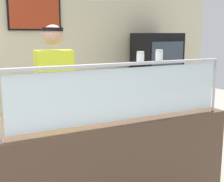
{
  "coord_description": "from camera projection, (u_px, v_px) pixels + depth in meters",
  "views": [
    {
      "loc": [
        -0.13,
        -2.01,
        1.67
      ],
      "look_at": [
        1.12,
        0.41,
        1.16
      ],
      "focal_mm": 49.3,
      "sensor_mm": 36.0,
      "label": 1
    }
  ],
  "objects": [
    {
      "name": "serving_counter",
      "position": [
        108.0,
        165.0,
        2.84
      ],
      "size": [
        2.11,
        0.75,
        0.95
      ],
      "primitive_type": "cube",
      "color": "#4C3828",
      "rests_on": "ground"
    },
    {
      "name": "parmesan_shaker",
      "position": [
        140.0,
        57.0,
        2.44
      ],
      "size": [
        0.06,
        0.06,
        0.08
      ],
      "color": "white",
      "rests_on": "sneeze_guard"
    },
    {
      "name": "sneeze_guard",
      "position": [
        125.0,
        86.0,
        2.42
      ],
      "size": [
        1.93,
        0.06,
        0.49
      ],
      "color": "#B2B5BC",
      "rests_on": "serving_counter"
    },
    {
      "name": "drink_fridge",
      "position": [
        156.0,
        82.0,
        5.3
      ],
      "size": [
        0.72,
        0.6,
        1.68
      ],
      "color": "black",
      "rests_on": "ground"
    },
    {
      "name": "pizza_tray",
      "position": [
        83.0,
        113.0,
        2.75
      ],
      "size": [
        0.41,
        0.41,
        0.04
      ],
      "color": "#9EA0A8",
      "rests_on": "serving_counter"
    },
    {
      "name": "shop_rear_unit",
      "position": [
        39.0,
        54.0,
        4.74
      ],
      "size": [
        6.51,
        0.13,
        2.7
      ],
      "color": "beige",
      "rests_on": "ground"
    },
    {
      "name": "pizza_server",
      "position": [
        87.0,
        111.0,
        2.75
      ],
      "size": [
        0.08,
        0.28,
        0.01
      ],
      "primitive_type": "cube",
      "rotation": [
        0.0,
        0.0,
        0.03
      ],
      "color": "#ADAFB7",
      "rests_on": "pizza_tray"
    },
    {
      "name": "pepper_flake_shaker",
      "position": [
        159.0,
        56.0,
        2.52
      ],
      "size": [
        0.06,
        0.06,
        0.09
      ],
      "color": "white",
      "rests_on": "sneeze_guard"
    },
    {
      "name": "worker_figure",
      "position": [
        56.0,
        97.0,
        3.29
      ],
      "size": [
        0.41,
        0.5,
        1.76
      ],
      "color": "#23232D",
      "rests_on": "ground"
    }
  ]
}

